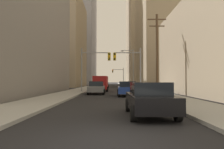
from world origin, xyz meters
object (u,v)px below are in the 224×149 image
object	(u,v)px
sedan_blue	(128,89)
traffic_signal_near_right	(129,63)
traffic_signal_near_left	(95,63)
cargo_van_red	(102,83)
sedan_green	(105,84)
sedan_black	(150,99)
sedan_grey	(97,88)
traffic_signal_far_right	(119,73)

from	to	relation	value
sedan_blue	traffic_signal_near_right	bearing A→B (deg)	83.77
traffic_signal_near_left	traffic_signal_near_right	distance (m)	4.67
cargo_van_red	traffic_signal_near_right	bearing A→B (deg)	-40.80
cargo_van_red	sedan_green	xyz separation A→B (m)	(-0.03, 13.67, -0.52)
cargo_van_red	traffic_signal_near_left	xyz separation A→B (m)	(-0.71, -3.41, 2.77)
cargo_van_red	sedan_blue	size ratio (longest dim) A/B	1.23
sedan_black	traffic_signal_near_left	xyz separation A→B (m)	(-4.09, 18.43, 3.28)
sedan_grey	traffic_signal_near_left	distance (m)	4.78
sedan_black	sedan_green	distance (m)	35.68
traffic_signal_far_right	sedan_green	bearing A→B (deg)	-99.11
sedan_green	traffic_signal_near_left	size ratio (longest dim) A/B	0.70
sedan_green	traffic_signal_near_right	xyz separation A→B (m)	(3.98, -17.09, 3.27)
sedan_blue	traffic_signal_near_right	xyz separation A→B (m)	(0.71, 6.55, 3.27)
sedan_grey	sedan_blue	bearing A→B (deg)	-42.77
traffic_signal_far_right	sedan_grey	bearing A→B (deg)	-95.12
sedan_blue	sedan_black	bearing A→B (deg)	-89.34
sedan_green	traffic_signal_far_right	xyz separation A→B (m)	(3.93, 24.52, 3.28)
sedan_grey	cargo_van_red	bearing A→B (deg)	88.89
sedan_grey	sedan_green	distance (m)	20.51
cargo_van_red	traffic_signal_near_left	bearing A→B (deg)	-101.81
sedan_green	traffic_signal_near_left	xyz separation A→B (m)	(-0.69, -17.09, 3.28)
sedan_blue	sedan_grey	size ratio (longest dim) A/B	1.01
cargo_van_red	sedan_grey	size ratio (longest dim) A/B	1.25
sedan_grey	traffic_signal_near_left	world-z (taller)	traffic_signal_near_left
sedan_grey	traffic_signal_near_right	xyz separation A→B (m)	(4.09, 3.43, 3.27)
sedan_blue	traffic_signal_near_left	distance (m)	8.32
sedan_blue	sedan_green	distance (m)	23.86
sedan_blue	sedan_green	size ratio (longest dim) A/B	1.01
traffic_signal_near_right	traffic_signal_far_right	bearing A→B (deg)	90.07
sedan_black	traffic_signal_near_left	distance (m)	19.16
traffic_signal_near_left	sedan_blue	bearing A→B (deg)	-58.86
sedan_green	sedan_black	bearing A→B (deg)	-84.52
traffic_signal_far_right	sedan_blue	bearing A→B (deg)	-90.79
sedan_grey	traffic_signal_near_right	distance (m)	6.26
sedan_black	sedan_green	xyz separation A→B (m)	(-3.41, 35.52, 0.00)
cargo_van_red	sedan_blue	xyz separation A→B (m)	(3.24, -9.96, -0.52)
traffic_signal_far_right	traffic_signal_near_right	bearing A→B (deg)	-89.93
cargo_van_red	sedan_black	bearing A→B (deg)	-81.21
sedan_blue	traffic_signal_near_left	xyz separation A→B (m)	(-3.95, 6.55, 3.28)
cargo_van_red	sedan_green	world-z (taller)	cargo_van_red
traffic_signal_near_left	cargo_van_red	bearing A→B (deg)	78.19
sedan_grey	traffic_signal_far_right	world-z (taller)	traffic_signal_far_right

